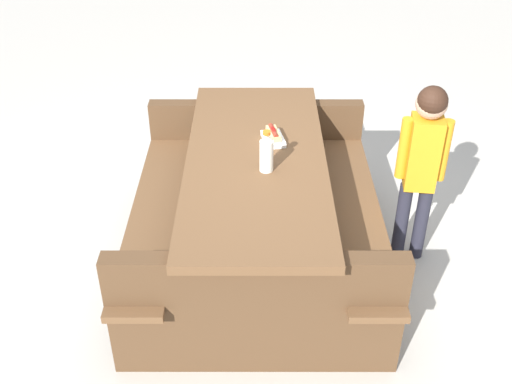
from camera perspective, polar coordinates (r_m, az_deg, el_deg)
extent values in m
plane|color=#B7B2A8|center=(3.84, 0.00, -6.51)|extent=(30.00, 30.00, 0.00)
cube|color=brown|center=(3.41, 0.00, 2.78)|extent=(1.95, 1.30, 0.05)
cube|color=brown|center=(3.62, -8.91, -1.24)|extent=(1.79, 0.85, 0.04)
cube|color=brown|center=(3.62, 8.91, -1.25)|extent=(1.79, 0.85, 0.04)
cube|color=#4D3520|center=(4.27, 0.01, 3.91)|extent=(0.55, 1.36, 0.70)
cube|color=#4D3520|center=(3.03, -0.01, -11.07)|extent=(0.55, 1.36, 0.70)
cylinder|color=silver|center=(3.25, 0.96, 3.31)|extent=(0.07, 0.07, 0.17)
cone|color=silver|center=(3.19, 0.97, 4.95)|extent=(0.07, 0.07, 0.04)
cylinder|color=orange|center=(3.18, 0.98, 5.41)|extent=(0.04, 0.04, 0.02)
cube|color=white|center=(3.55, 1.58, 4.84)|extent=(0.19, 0.13, 0.03)
cube|color=#D8B272|center=(3.53, 1.59, 5.31)|extent=(0.16, 0.07, 0.04)
cylinder|color=maroon|center=(3.52, 1.59, 5.56)|extent=(0.14, 0.05, 0.03)
ellipsoid|color=maroon|center=(3.52, 1.59, 5.74)|extent=(0.07, 0.03, 0.01)
cylinder|color=#262633|center=(3.85, 13.11, -2.52)|extent=(0.08, 0.08, 0.51)
cylinder|color=#262633|center=(3.87, 14.78, -2.62)|extent=(0.08, 0.08, 0.51)
cube|color=orange|center=(3.61, 14.96, 3.47)|extent=(0.22, 0.22, 0.43)
cylinder|color=orange|center=(3.58, 13.31, 3.89)|extent=(0.06, 0.06, 0.37)
cylinder|color=orange|center=(3.62, 16.70, 3.64)|extent=(0.06, 0.06, 0.37)
sphere|color=tan|center=(3.47, 15.69, 7.76)|extent=(0.17, 0.17, 0.17)
sphere|color=#331E14|center=(3.45, 15.77, 7.98)|extent=(0.16, 0.16, 0.16)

